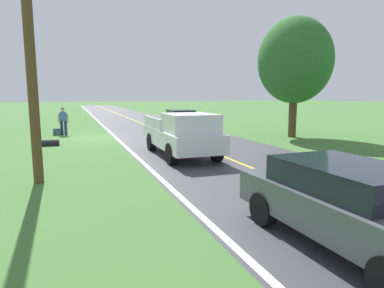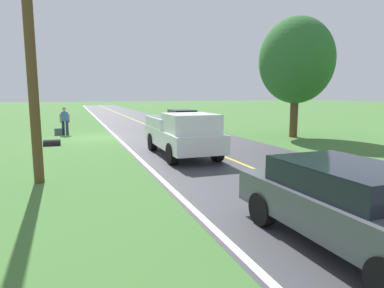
# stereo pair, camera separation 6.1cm
# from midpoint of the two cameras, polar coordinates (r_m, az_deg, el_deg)

# --- Properties ---
(ground_plane) EXTENTS (200.00, 200.00, 0.00)m
(ground_plane) POSITION_cam_midpoint_polar(r_m,az_deg,el_deg) (20.72, -16.06, 1.07)
(ground_plane) COLOR #427033
(road_surface) EXTENTS (7.16, 120.00, 0.00)m
(road_surface) POSITION_cam_midpoint_polar(r_m,az_deg,el_deg) (21.51, -3.71, 1.65)
(road_surface) COLOR #3D3D42
(road_surface) RESTS_ON ground
(lane_edge_line) EXTENTS (0.16, 117.60, 0.00)m
(lane_edge_line) POSITION_cam_midpoint_polar(r_m,az_deg,el_deg) (20.83, -12.73, 1.24)
(lane_edge_line) COLOR silver
(lane_edge_line) RESTS_ON ground
(lane_centre_line) EXTENTS (0.14, 117.60, 0.00)m
(lane_centre_line) POSITION_cam_midpoint_polar(r_m,az_deg,el_deg) (21.51, -3.71, 1.66)
(lane_centre_line) COLOR gold
(lane_centre_line) RESTS_ON ground
(hitchhiker_walking) EXTENTS (0.62, 0.51, 1.75)m
(hitchhiker_walking) POSITION_cam_midpoint_polar(r_m,az_deg,el_deg) (22.70, -20.84, 3.95)
(hitchhiker_walking) COLOR navy
(hitchhiker_walking) RESTS_ON ground
(suitcase_carried) EXTENTS (0.47, 0.23, 0.43)m
(suitcase_carried) POSITION_cam_midpoint_polar(r_m,az_deg,el_deg) (22.67, -21.79, 1.96)
(suitcase_carried) COLOR #384C56
(suitcase_carried) RESTS_ON ground
(pickup_truck_passing) EXTENTS (2.14, 5.42, 1.82)m
(pickup_truck_passing) POSITION_cam_midpoint_polar(r_m,az_deg,el_deg) (13.79, -1.33, 1.84)
(pickup_truck_passing) COLOR silver
(pickup_truck_passing) RESTS_ON ground
(tree_far_side_near) EXTENTS (4.35, 4.35, 7.02)m
(tree_far_side_near) POSITION_cam_midpoint_polar(r_m,az_deg,el_deg) (21.07, 17.47, 13.40)
(tree_far_side_near) COLOR brown
(tree_far_side_near) RESTS_ON ground
(sedan_ahead_same_lane) EXTENTS (2.01, 4.44, 1.41)m
(sedan_ahead_same_lane) POSITION_cam_midpoint_polar(r_m,az_deg,el_deg) (6.26, 25.83, -9.20)
(sedan_ahead_same_lane) COLOR #4C5156
(sedan_ahead_same_lane) RESTS_ON ground
(sedan_near_oncoming) EXTENTS (2.02, 4.44, 1.41)m
(sedan_near_oncoming) POSITION_cam_midpoint_polar(r_m,az_deg,el_deg) (25.19, -1.77, 4.39)
(sedan_near_oncoming) COLOR black
(sedan_near_oncoming) RESTS_ON ground
(utility_pole_roadside) EXTENTS (0.28, 0.28, 8.61)m
(utility_pole_roadside) POSITION_cam_midpoint_polar(r_m,az_deg,el_deg) (10.65, -25.92, 17.06)
(utility_pole_roadside) COLOR brown
(utility_pole_roadside) RESTS_ON ground
(drainage_culvert) EXTENTS (0.80, 0.60, 0.60)m
(drainage_culvert) POSITION_cam_midpoint_polar(r_m,az_deg,el_deg) (18.24, -22.69, -0.24)
(drainage_culvert) COLOR black
(drainage_culvert) RESTS_ON ground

